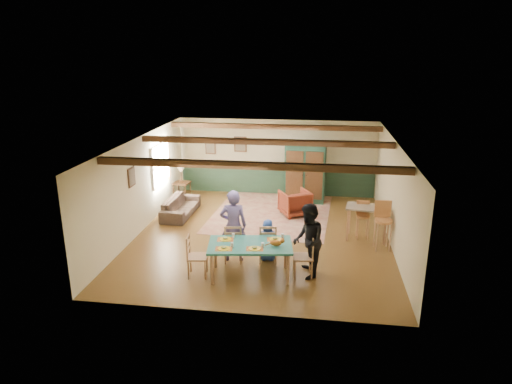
# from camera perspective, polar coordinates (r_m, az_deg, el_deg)

# --- Properties ---
(floor) EXTENTS (8.00, 8.00, 0.00)m
(floor) POSITION_cam_1_polar(r_m,az_deg,el_deg) (12.92, 0.78, -5.49)
(floor) COLOR #533617
(floor) RESTS_ON ground
(wall_back) EXTENTS (7.00, 0.02, 2.70)m
(wall_back) POSITION_cam_1_polar(r_m,az_deg,el_deg) (16.31, 2.59, 4.33)
(wall_back) COLOR beige
(wall_back) RESTS_ON floor
(wall_left) EXTENTS (0.02, 8.00, 2.70)m
(wall_left) POSITION_cam_1_polar(r_m,az_deg,el_deg) (13.34, -14.28, 0.85)
(wall_left) COLOR beige
(wall_left) RESTS_ON floor
(wall_right) EXTENTS (0.02, 8.00, 2.70)m
(wall_right) POSITION_cam_1_polar(r_m,az_deg,el_deg) (12.54, 16.89, -0.42)
(wall_right) COLOR beige
(wall_right) RESTS_ON floor
(ceiling) EXTENTS (7.00, 8.00, 0.02)m
(ceiling) POSITION_cam_1_polar(r_m,az_deg,el_deg) (12.14, 0.84, 6.35)
(ceiling) COLOR white
(ceiling) RESTS_ON wall_back
(wainscot_back) EXTENTS (6.95, 0.03, 0.90)m
(wainscot_back) POSITION_cam_1_polar(r_m,az_deg,el_deg) (16.51, 2.54, 1.27)
(wainscot_back) COLOR #1E3826
(wainscot_back) RESTS_ON floor
(ceiling_beam_front) EXTENTS (6.95, 0.16, 0.16)m
(ceiling_beam_front) POSITION_cam_1_polar(r_m,az_deg,el_deg) (9.93, -0.84, 3.34)
(ceiling_beam_front) COLOR #331E0E
(ceiling_beam_front) RESTS_ON ceiling
(ceiling_beam_mid) EXTENTS (6.95, 0.16, 0.16)m
(ceiling_beam_mid) POSITION_cam_1_polar(r_m,az_deg,el_deg) (12.54, 1.07, 6.29)
(ceiling_beam_mid) COLOR #331E0E
(ceiling_beam_mid) RESTS_ON ceiling
(ceiling_beam_back) EXTENTS (6.95, 0.16, 0.16)m
(ceiling_beam_back) POSITION_cam_1_polar(r_m,az_deg,el_deg) (15.09, 2.28, 8.15)
(ceiling_beam_back) COLOR #331E0E
(ceiling_beam_back) RESTS_ON ceiling
(window_left) EXTENTS (0.06, 1.60, 1.30)m
(window_left) POSITION_cam_1_polar(r_m,az_deg,el_deg) (14.81, -11.80, 3.44)
(window_left) COLOR white
(window_left) RESTS_ON wall_left
(picture_left_wall) EXTENTS (0.04, 0.42, 0.52)m
(picture_left_wall) POSITION_cam_1_polar(r_m,az_deg,el_deg) (12.69, -15.28, 1.82)
(picture_left_wall) COLOR #7B725A
(picture_left_wall) RESTS_ON wall_left
(picture_back_a) EXTENTS (0.45, 0.04, 0.55)m
(picture_back_a) POSITION_cam_1_polar(r_m,az_deg,el_deg) (16.35, -1.96, 5.99)
(picture_back_a) COLOR #7B725A
(picture_back_a) RESTS_ON wall_back
(picture_back_b) EXTENTS (0.38, 0.04, 0.48)m
(picture_back_b) POSITION_cam_1_polar(r_m,az_deg,el_deg) (16.61, -5.72, 5.56)
(picture_back_b) COLOR #7B725A
(picture_back_b) RESTS_ON wall_back
(dining_table) EXTENTS (2.02, 1.30, 0.79)m
(dining_table) POSITION_cam_1_polar(r_m,az_deg,el_deg) (10.59, -0.73, -8.50)
(dining_table) COLOR #21695F
(dining_table) RESTS_ON floor
(dining_chair_far_left) EXTENTS (0.50, 0.52, 1.00)m
(dining_chair_far_left) POSITION_cam_1_polar(r_m,az_deg,el_deg) (11.25, -2.84, -6.32)
(dining_chair_far_left) COLOR #A67553
(dining_chair_far_left) RESTS_ON floor
(dining_chair_far_right) EXTENTS (0.50, 0.52, 1.00)m
(dining_chair_far_right) POSITION_cam_1_polar(r_m,az_deg,el_deg) (11.24, 1.48, -6.33)
(dining_chair_far_right) COLOR #A67553
(dining_chair_far_right) RESTS_ON floor
(dining_chair_end_left) EXTENTS (0.52, 0.50, 1.00)m
(dining_chair_end_left) POSITION_cam_1_polar(r_m,az_deg,el_deg) (10.63, -7.34, -7.91)
(dining_chair_end_left) COLOR #A67553
(dining_chair_end_left) RESTS_ON floor
(dining_chair_end_right) EXTENTS (0.52, 0.50, 1.00)m
(dining_chair_end_right) POSITION_cam_1_polar(r_m,az_deg,el_deg) (10.60, 5.89, -7.95)
(dining_chair_end_right) COLOR #A67553
(dining_chair_end_right) RESTS_ON floor
(person_man) EXTENTS (0.72, 0.52, 1.82)m
(person_man) POSITION_cam_1_polar(r_m,az_deg,el_deg) (11.17, -2.85, -4.23)
(person_man) COLOR #5D4F88
(person_man) RESTS_ON floor
(person_woman) EXTENTS (0.77, 0.93, 1.74)m
(person_woman) POSITION_cam_1_polar(r_m,az_deg,el_deg) (10.46, 6.53, -6.11)
(person_woman) COLOR black
(person_woman) RESTS_ON floor
(person_child) EXTENTS (0.56, 0.40, 1.06)m
(person_child) POSITION_cam_1_polar(r_m,az_deg,el_deg) (11.30, 1.47, -6.03)
(person_child) COLOR #284AA1
(person_child) RESTS_ON floor
(cat) EXTENTS (0.40, 0.20, 0.19)m
(cat) POSITION_cam_1_polar(r_m,az_deg,el_deg) (10.30, 2.49, -6.30)
(cat) COLOR #BE6521
(cat) RESTS_ON dining_table
(place_setting_near_left) EXTENTS (0.46, 0.37, 0.11)m
(place_setting_near_left) POSITION_cam_1_polar(r_m,az_deg,el_deg) (10.19, -4.05, -6.84)
(place_setting_near_left) COLOR yellow
(place_setting_near_left) RESTS_ON dining_table
(place_setting_near_center) EXTENTS (0.46, 0.37, 0.11)m
(place_setting_near_center) POSITION_cam_1_polar(r_m,az_deg,el_deg) (10.16, -0.17, -6.86)
(place_setting_near_center) COLOR yellow
(place_setting_near_center) RESTS_ON dining_table
(place_setting_far_left) EXTENTS (0.46, 0.37, 0.11)m
(place_setting_far_left) POSITION_cam_1_polar(r_m,az_deg,el_deg) (10.67, -3.85, -5.69)
(place_setting_far_left) COLOR yellow
(place_setting_far_left) RESTS_ON dining_table
(place_setting_far_right) EXTENTS (0.46, 0.37, 0.11)m
(place_setting_far_right) POSITION_cam_1_polar(r_m,az_deg,el_deg) (10.65, 2.41, -5.70)
(place_setting_far_right) COLOR yellow
(place_setting_far_right) RESTS_ON dining_table
(area_rug) EXTENTS (3.89, 4.51, 0.01)m
(area_rug) POSITION_cam_1_polar(r_m,az_deg,el_deg) (14.64, 1.97, -2.68)
(area_rug) COLOR #C6B18F
(area_rug) RESTS_ON floor
(armoire) EXTENTS (1.53, 0.71, 2.11)m
(armoire) POSITION_cam_1_polar(r_m,az_deg,el_deg) (15.57, 6.16, 2.50)
(armoire) COLOR #143225
(armoire) RESTS_ON floor
(armchair) EXTENTS (1.16, 1.17, 0.80)m
(armchair) POSITION_cam_1_polar(r_m,az_deg,el_deg) (14.45, 4.88, -1.35)
(armchair) COLOR #47150E
(armchair) RESTS_ON floor
(sofa) EXTENTS (0.81, 1.95, 0.56)m
(sofa) POSITION_cam_1_polar(r_m,az_deg,el_deg) (14.62, -9.39, -1.79)
(sofa) COLOR #3A2C24
(sofa) RESTS_ON floor
(end_table) EXTENTS (0.59, 0.59, 0.65)m
(end_table) POSITION_cam_1_polar(r_m,az_deg,el_deg) (16.04, -9.23, 0.10)
(end_table) COLOR #331E0E
(end_table) RESTS_ON floor
(table_lamp) EXTENTS (0.35, 0.35, 0.59)m
(table_lamp) POSITION_cam_1_polar(r_m,az_deg,el_deg) (15.87, -9.34, 2.24)
(table_lamp) COLOR #D6BD8A
(table_lamp) RESTS_ON end_table
(counter_table) EXTENTS (1.22, 0.81, 0.95)m
(counter_table) POSITION_cam_1_polar(r_m,az_deg,el_deg) (12.90, 13.67, -3.78)
(counter_table) COLOR tan
(counter_table) RESTS_ON floor
(bar_stool_left) EXTENTS (0.39, 0.43, 1.05)m
(bar_stool_left) POSITION_cam_1_polar(r_m,az_deg,el_deg) (12.91, 13.21, -3.48)
(bar_stool_left) COLOR #C5824C
(bar_stool_left) RESTS_ON floor
(bar_stool_right) EXTENTS (0.49, 0.53, 1.28)m
(bar_stool_right) POSITION_cam_1_polar(r_m,az_deg,el_deg) (12.30, 15.60, -4.15)
(bar_stool_right) COLOR #C5824C
(bar_stool_right) RESTS_ON floor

